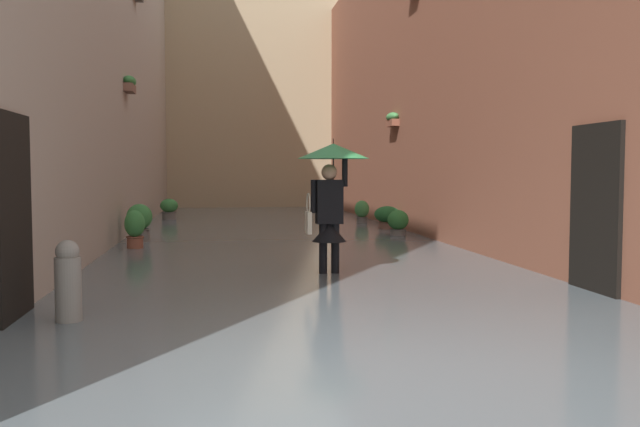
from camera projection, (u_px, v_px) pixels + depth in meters
The scene contains 12 objects.
ground_plane at pixel (273, 238), 16.56m from camera, with size 60.00×60.00×0.00m, color slate.
flood_water at pixel (273, 235), 16.56m from camera, with size 7.49×29.11×0.12m, color #515B60.
building_facade_left at pixel (443, 71), 16.92m from camera, with size 2.04×27.11×8.19m.
building_facade_far at pixel (249, 97), 28.56m from camera, with size 10.29×1.80×9.40m, color tan.
person_wading at pixel (331, 180), 9.90m from camera, with size 1.04×1.04×2.08m.
potted_plant_near_right at pixel (169, 210), 21.10m from camera, with size 0.54×0.54×0.76m.
potted_plant_far_left at pixel (398, 223), 15.82m from camera, with size 0.49×0.49×0.71m.
potted_plant_mid_right at pixel (135, 230), 13.22m from camera, with size 0.39×0.39×0.86m.
potted_plant_near_left at pixel (362, 212), 19.79m from camera, with size 0.42×0.42×0.76m.
potted_plant_mid_left at pixel (387, 217), 17.63m from camera, with size 0.67×0.67×0.71m.
potted_plant_far_right at pixel (140, 223), 14.41m from camera, with size 0.54×0.54×0.92m.
mooring_bollard at pixel (68, 287), 6.78m from camera, with size 0.26×0.26×0.94m.
Camera 1 is at (1.27, 4.93, 1.62)m, focal length 38.44 mm.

